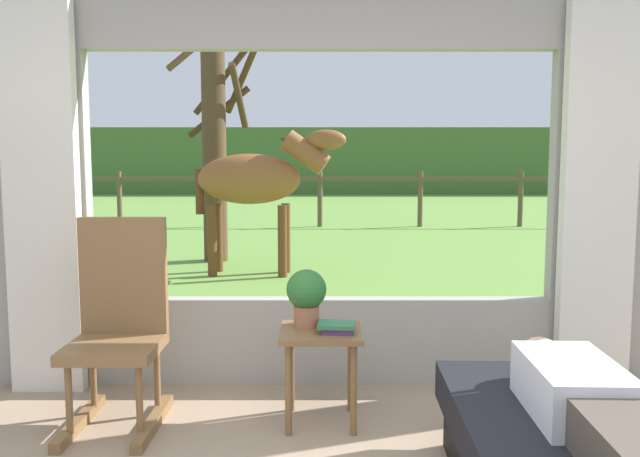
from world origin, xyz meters
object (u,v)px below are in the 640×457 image
(rocking_chair, at_px, (119,324))
(side_table, at_px, (321,347))
(horse, at_px, (256,180))
(book_stack, at_px, (337,327))
(pasture_tree, at_px, (216,145))
(reclining_person, at_px, (592,409))
(potted_plant, at_px, (306,294))

(rocking_chair, distance_m, side_table, 1.11)
(rocking_chair, xyz_separation_m, horse, (0.33, 4.44, 0.61))
(side_table, bearing_deg, book_stack, -35.25)
(horse, bearing_deg, book_stack, 14.95)
(side_table, distance_m, pasture_tree, 5.84)
(reclining_person, xyz_separation_m, pasture_tree, (-2.41, 6.69, 1.07))
(rocking_chair, bearing_deg, potted_plant, 2.46)
(reclining_person, bearing_deg, book_stack, 132.27)
(rocking_chair, xyz_separation_m, book_stack, (1.19, -0.09, 0.00))
(rocking_chair, height_order, potted_plant, rocking_chair)
(side_table, relative_size, book_stack, 2.48)
(horse, distance_m, pasture_tree, 1.33)
(pasture_tree, bearing_deg, book_stack, -75.13)
(potted_plant, bearing_deg, pasture_tree, 103.56)
(reclining_person, distance_m, pasture_tree, 7.19)
(horse, bearing_deg, pasture_tree, -145.54)
(book_stack, relative_size, horse, 0.12)
(reclining_person, distance_m, rocking_chair, 2.41)
(potted_plant, bearing_deg, reclining_person, -47.74)
(potted_plant, bearing_deg, side_table, -36.87)
(reclining_person, height_order, rocking_chair, rocking_chair)
(reclining_person, height_order, side_table, reclining_person)
(potted_plant, xyz_separation_m, horse, (-0.69, 4.40, 0.45))
(pasture_tree, bearing_deg, rocking_chair, -86.86)
(rocking_chair, relative_size, book_stack, 5.34)
(side_table, relative_size, horse, 0.29)
(side_table, relative_size, potted_plant, 1.63)
(rocking_chair, distance_m, book_stack, 1.19)
(rocking_chair, bearing_deg, side_table, -0.80)
(rocking_chair, height_order, book_stack, rocking_chair)
(reclining_person, xyz_separation_m, potted_plant, (-1.09, 1.20, 0.18))
(rocking_chair, relative_size, horse, 0.62)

